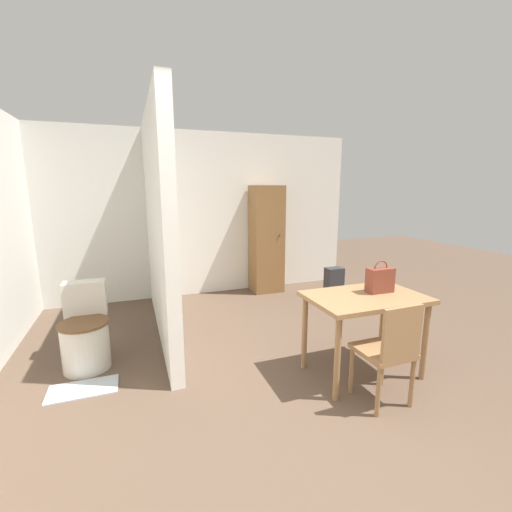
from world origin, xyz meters
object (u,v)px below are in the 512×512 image
at_px(dining_table, 365,306).
at_px(space_heater, 334,284).
at_px(handbag, 380,280).
at_px(wooden_cabinet, 266,239).
at_px(wooden_chair, 389,350).
at_px(toilet, 86,334).

height_order(dining_table, space_heater, dining_table).
bearing_deg(space_heater, dining_table, -115.87).
relative_size(dining_table, handbag, 3.44).
bearing_deg(handbag, wooden_cabinet, 90.90).
distance_m(dining_table, wooden_chair, 0.50).
xyz_separation_m(wooden_chair, toilet, (-2.26, 1.47, -0.15)).
xyz_separation_m(dining_table, handbag, (0.18, 0.04, 0.21)).
distance_m(dining_table, handbag, 0.28).
relative_size(handbag, wooden_cabinet, 0.17).
bearing_deg(wooden_cabinet, handbag, -89.10).
bearing_deg(wooden_cabinet, dining_table, -92.89).
relative_size(dining_table, space_heater, 2.06).
height_order(wooden_chair, wooden_cabinet, wooden_cabinet).
distance_m(wooden_cabinet, space_heater, 1.26).
relative_size(wooden_chair, wooden_cabinet, 0.49).
relative_size(wooden_chair, handbag, 2.86).
relative_size(dining_table, wooden_chair, 1.20).
height_order(wooden_chair, handbag, handbag).
height_order(toilet, handbag, handbag).
height_order(dining_table, toilet, toilet).
height_order(wooden_chair, space_heater, wooden_chair).
bearing_deg(space_heater, handbag, -111.78).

